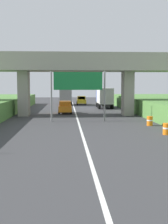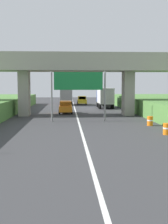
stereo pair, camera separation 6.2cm
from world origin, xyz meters
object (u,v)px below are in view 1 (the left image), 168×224
object	(u,v)px
construction_barrel_3	(166,129)
construction_barrel_4	(150,121)
car_yellow	(81,100)
car_orange	(65,107)
overhead_highway_sign	(78,84)
truck_blue	(104,97)
truck_red	(66,95)

from	to	relation	value
construction_barrel_3	construction_barrel_4	distance (m)	5.29
car_yellow	construction_barrel_4	world-z (taller)	car_yellow
car_orange	construction_barrel_3	size ratio (longest dim) A/B	4.56
car_yellow	construction_barrel_3	distance (m)	37.94
overhead_highway_sign	truck_blue	world-z (taller)	overhead_highway_sign
car_orange	construction_barrel_4	world-z (taller)	car_orange
construction_barrel_4	car_orange	bearing A→B (deg)	122.03
car_orange	overhead_highway_sign	bearing A→B (deg)	-81.06
car_orange	car_yellow	distance (m)	19.50
overhead_highway_sign	truck_blue	bearing A→B (deg)	74.70
construction_barrel_3	construction_barrel_4	world-z (taller)	same
construction_barrel_3	truck_blue	bearing A→B (deg)	92.81
construction_barrel_3	car_orange	bearing A→B (deg)	113.63
car_yellow	construction_barrel_3	world-z (taller)	car_yellow
overhead_highway_sign	truck_red	size ratio (longest dim) A/B	0.81
overhead_highway_sign	construction_barrel_3	distance (m)	11.82
truck_blue	truck_red	size ratio (longest dim) A/B	1.00
car_yellow	truck_blue	bearing A→B (deg)	-69.62
truck_blue	car_orange	distance (m)	11.90
truck_red	truck_blue	bearing A→B (deg)	-50.95
car_orange	car_yellow	size ratio (longest dim) A/B	1.00
overhead_highway_sign	car_orange	xyz separation A→B (m)	(-1.45, 9.21, -3.12)
truck_blue	construction_barrel_3	bearing A→B (deg)	-87.19
car_orange	construction_barrel_4	size ratio (longest dim) A/B	4.56
car_yellow	construction_barrel_4	bearing A→B (deg)	-81.14
overhead_highway_sign	construction_barrel_4	world-z (taller)	overhead_highway_sign
truck_blue	construction_barrel_3	size ratio (longest dim) A/B	8.11
car_orange	truck_blue	bearing A→B (deg)	55.84
truck_red	car_orange	distance (m)	18.06
overhead_highway_sign	truck_blue	xyz separation A→B (m)	(5.21, 19.02, -2.04)
truck_blue	car_yellow	bearing A→B (deg)	110.38
truck_blue	construction_barrel_4	bearing A→B (deg)	-86.16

